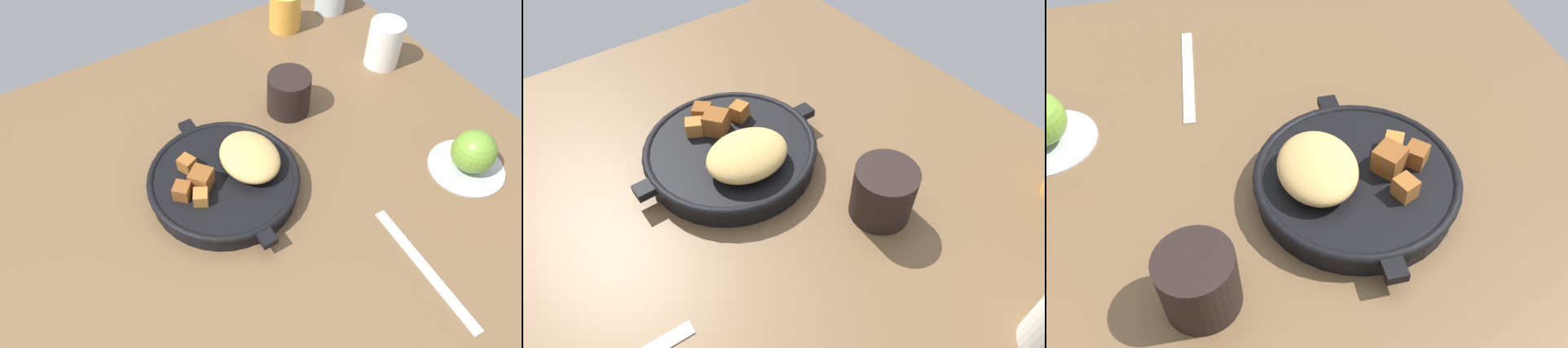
% 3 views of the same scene
% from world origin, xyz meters
% --- Properties ---
extents(ground_plane, '(0.95, 0.94, 0.02)m').
position_xyz_m(ground_plane, '(0.00, 0.00, -0.01)').
color(ground_plane, brown).
extents(cast_iron_skillet, '(0.29, 0.24, 0.07)m').
position_xyz_m(cast_iron_skillet, '(-0.05, -0.07, 0.03)').
color(cast_iron_skillet, black).
rests_on(cast_iron_skillet, ground_plane).
extents(saucer_plate, '(0.13, 0.13, 0.01)m').
position_xyz_m(saucer_plate, '(0.12, 0.30, 0.00)').
color(saucer_plate, '#B7BABF').
rests_on(saucer_plate, ground_plane).
extents(red_apple, '(0.07, 0.07, 0.07)m').
position_xyz_m(red_apple, '(0.12, 0.30, 0.04)').
color(red_apple, olive).
rests_on(red_apple, saucer_plate).
extents(butter_knife, '(0.22, 0.03, 0.00)m').
position_xyz_m(butter_knife, '(0.23, 0.11, 0.00)').
color(butter_knife, silver).
rests_on(butter_knife, ground_plane).
extents(white_creamer_pitcher, '(0.07, 0.07, 0.09)m').
position_xyz_m(white_creamer_pitcher, '(-0.17, 0.36, 0.05)').
color(white_creamer_pitcher, white).
rests_on(white_creamer_pitcher, ground_plane).
extents(juice_glass_amber, '(0.07, 0.07, 0.08)m').
position_xyz_m(juice_glass_amber, '(-0.38, 0.26, 0.04)').
color(juice_glass_amber, gold).
rests_on(juice_glass_amber, ground_plane).
extents(coffee_mug_dark, '(0.08, 0.08, 0.08)m').
position_xyz_m(coffee_mug_dark, '(-0.16, 0.12, 0.04)').
color(coffee_mug_dark, black).
rests_on(coffee_mug_dark, ground_plane).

